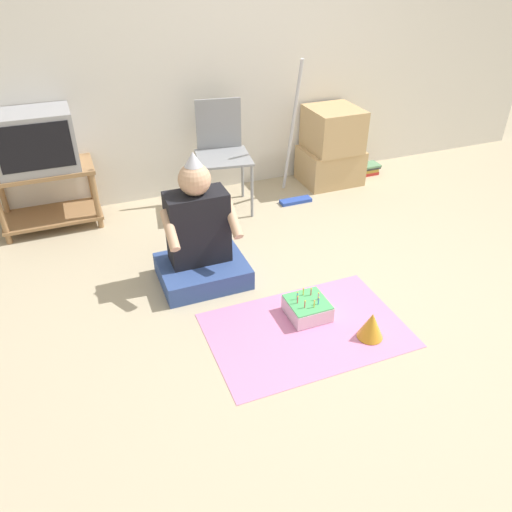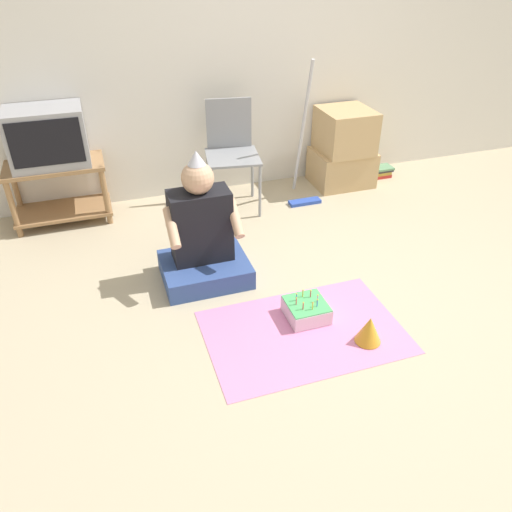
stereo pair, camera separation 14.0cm
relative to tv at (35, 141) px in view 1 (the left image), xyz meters
The scene contains 12 objects.
ground_plane 2.58m from the tv, 48.30° to the right, with size 16.00×16.00×0.00m, color tan.
wall_back 1.76m from the tv, ahead, with size 6.40×0.06×2.55m.
tv_stand 0.41m from the tv, 90.00° to the right, with size 0.74×0.41×0.49m.
tv is the anchor object (origin of this frame).
folding_chair 1.41m from the tv, ahead, with size 0.48×0.49×0.88m.
cardboard_box_stack 2.49m from the tv, ahead, with size 0.53×0.47×0.70m.
dust_mop 2.03m from the tv, ahead, with size 0.28×0.32×1.20m.
book_pile 2.98m from the tv, ahead, with size 0.21×0.15×0.10m.
person_seated 1.51m from the tv, 52.08° to the right, with size 0.57×0.47×0.90m.
party_cloth 2.41m from the tv, 55.28° to the right, with size 1.15×0.76×0.01m.
birthday_cake 2.34m from the tv, 52.15° to the right, with size 0.24×0.24×0.16m.
party_hat_blue 2.72m from the tv, 51.99° to the right, with size 0.15×0.15×0.17m.
Camera 1 is at (-1.44, -2.03, 1.98)m, focal length 35.00 mm.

